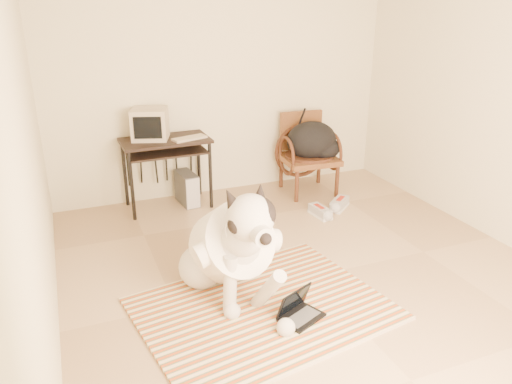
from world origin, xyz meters
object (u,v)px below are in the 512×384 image
computer_desk (166,149)px  crt_monitor (150,124)px  rattan_chair (307,153)px  laptop (298,310)px  dog (231,247)px  pc_tower (187,188)px  backpack (314,142)px

computer_desk → crt_monitor: 0.32m
rattan_chair → laptop: bearing=-118.5°
laptop → computer_desk: (-0.40, 2.43, 0.60)m
crt_monitor → rattan_chair: crt_monitor is taller
crt_monitor → dog: bearing=-84.5°
computer_desk → rattan_chair: bearing=-3.9°
crt_monitor → pc_tower: bearing=-11.2°
dog → rattan_chair: (1.60, 1.83, 0.05)m
crt_monitor → pc_tower: crt_monitor is taller
laptop → crt_monitor: bearing=102.1°
dog → crt_monitor: bearing=95.5°
dog → laptop: size_ratio=3.89×
dog → rattan_chair: dog is taller
computer_desk → crt_monitor: size_ratio=2.07×
laptop → pc_tower: pc_tower is taller
pc_tower → backpack: size_ratio=0.66×
dog → backpack: size_ratio=2.37×
dog → laptop: bearing=-54.8°
crt_monitor → rattan_chair: 1.87m
computer_desk → laptop: bearing=-80.6°
laptop → dog: bearing=125.2°
backpack → pc_tower: bearing=171.9°
computer_desk → crt_monitor: crt_monitor is taller
pc_tower → rattan_chair: 1.48m
laptop → pc_tower: 2.46m
laptop → rattan_chair: (1.26, 2.32, 0.39)m
computer_desk → pc_tower: computer_desk is taller
pc_tower → rattan_chair: bearing=-5.0°
laptop → computer_desk: 2.54m
crt_monitor → backpack: (1.83, -0.28, -0.31)m
crt_monitor → pc_tower: size_ratio=1.13×
laptop → backpack: 2.64m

